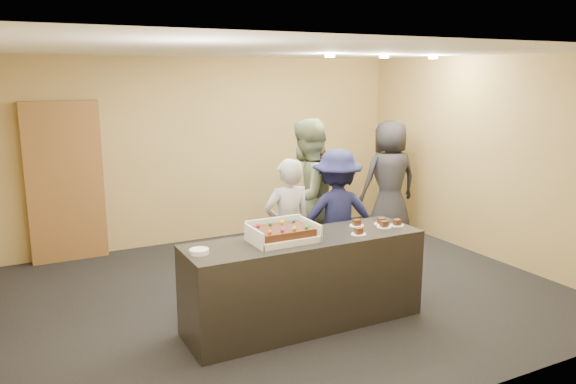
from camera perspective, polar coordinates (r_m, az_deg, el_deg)
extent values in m
plane|color=black|center=(6.56, 0.18, -10.14)|extent=(6.00, 6.00, 0.00)
plane|color=white|center=(6.08, 0.20, 14.16)|extent=(6.00, 6.00, 0.00)
cube|color=#A5884F|center=(8.44, -7.72, 4.28)|extent=(6.00, 0.04, 2.70)
cube|color=#A5884F|center=(4.18, 16.31, -4.08)|extent=(6.00, 0.04, 2.70)
cube|color=#A5884F|center=(8.00, 19.63, 3.26)|extent=(0.04, 5.00, 2.70)
cube|color=black|center=(5.63, 1.69, -9.06)|extent=(2.40, 0.71, 0.90)
cube|color=brown|center=(7.95, -21.71, 0.93)|extent=(0.96, 0.15, 2.12)
cube|color=white|center=(5.37, -0.51, -4.70)|extent=(0.60, 0.42, 0.06)
cube|color=white|center=(5.23, -3.47, -4.58)|extent=(0.02, 0.42, 0.16)
cube|color=white|center=(5.49, 2.31, -3.75)|extent=(0.02, 0.42, 0.16)
cube|color=white|center=(5.53, -1.50, -3.53)|extent=(0.60, 0.02, 0.18)
cube|color=#391A0C|center=(5.35, -0.51, -4.03)|extent=(0.53, 0.37, 0.07)
sphere|color=#DB1951|center=(5.36, -3.05, -3.40)|extent=(0.04, 0.04, 0.04)
sphere|color=#189249|center=(5.41, -1.82, -3.23)|extent=(0.04, 0.04, 0.04)
sphere|color=yellow|center=(5.47, -0.60, -3.07)|extent=(0.04, 0.04, 0.04)
sphere|color=#1779C7|center=(5.53, 0.58, -2.91)|extent=(0.04, 0.04, 0.04)
sphere|color=orange|center=(5.14, -1.87, -4.07)|extent=(0.04, 0.04, 0.04)
sphere|color=purple|center=(5.19, -0.59, -3.90)|extent=(0.04, 0.04, 0.04)
sphere|color=yellow|center=(5.25, 0.66, -3.72)|extent=(0.04, 0.04, 0.04)
sphere|color=green|center=(5.31, 1.88, -3.54)|extent=(0.04, 0.04, 0.04)
cylinder|color=white|center=(5.07, -9.01, -5.98)|extent=(0.17, 0.17, 0.04)
cylinder|color=white|center=(5.63, 7.19, -4.27)|extent=(0.15, 0.15, 0.01)
cube|color=#391A0C|center=(5.62, 7.20, -3.94)|extent=(0.07, 0.06, 0.06)
cylinder|color=white|center=(5.93, 6.99, -3.41)|extent=(0.15, 0.15, 0.01)
cube|color=#391A0C|center=(5.93, 7.00, -3.09)|extent=(0.07, 0.06, 0.06)
cylinder|color=white|center=(5.92, 9.73, -3.52)|extent=(0.15, 0.15, 0.01)
cube|color=#391A0C|center=(5.92, 9.74, -3.20)|extent=(0.07, 0.06, 0.06)
cylinder|color=white|center=(6.04, 9.44, -3.22)|extent=(0.15, 0.15, 0.01)
cube|color=#391A0C|center=(6.03, 9.45, -2.91)|extent=(0.07, 0.06, 0.06)
cylinder|color=white|center=(6.01, 11.01, -3.34)|extent=(0.15, 0.15, 0.01)
cube|color=#391A0C|center=(6.00, 11.02, -3.03)|extent=(0.07, 0.06, 0.06)
imported|color=#ABABB0|center=(6.26, -0.04, -3.66)|extent=(0.57, 0.38, 1.56)
imported|color=gray|center=(6.93, 1.86, -0.54)|extent=(1.16, 1.07, 1.93)
imported|color=#191B46|center=(6.65, 4.98, -2.56)|extent=(1.17, 0.89, 1.61)
imported|color=brown|center=(7.63, 2.83, -0.55)|extent=(0.89, 1.00, 1.63)
imported|color=#222227|center=(8.53, 10.26, 1.20)|extent=(0.95, 0.68, 1.80)
cylinder|color=#FFEAC6|center=(6.90, 4.27, 13.63)|extent=(0.12, 0.12, 0.03)
cylinder|color=#FFEAC6|center=(7.35, 9.74, 13.39)|extent=(0.12, 0.12, 0.03)
cylinder|color=#FFEAC6|center=(7.86, 14.52, 13.09)|extent=(0.12, 0.12, 0.03)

